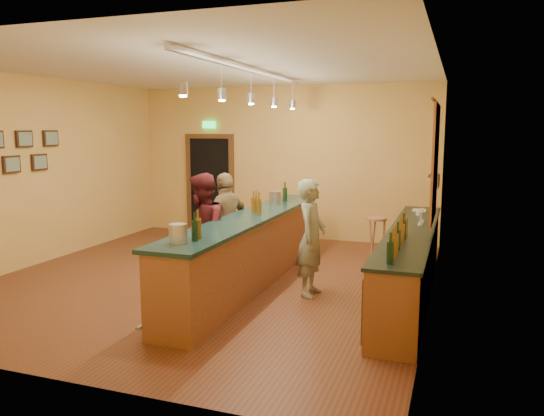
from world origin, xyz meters
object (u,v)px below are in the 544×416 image
(tasting_bar, at_px, (252,244))
(customer_b, at_px, (227,224))
(bartender, at_px, (311,238))
(back_counter, at_px, (410,262))
(customer_a, at_px, (202,232))
(bar_stool, at_px, (376,226))

(tasting_bar, relative_size, customer_b, 3.11)
(bartender, bearing_deg, back_counter, -72.01)
(bartender, relative_size, customer_a, 0.96)
(bartender, distance_m, customer_a, 1.56)
(bartender, xyz_separation_m, customer_a, (-1.53, -0.30, 0.03))
(tasting_bar, bearing_deg, customer_b, 150.04)
(customer_a, bearing_deg, tasting_bar, 114.46)
(tasting_bar, xyz_separation_m, bar_stool, (1.53, 2.20, -0.01))
(customer_a, xyz_separation_m, bar_stool, (2.07, 2.73, -0.25))
(back_counter, distance_m, customer_b, 2.87)
(customer_a, relative_size, customer_b, 1.03)
(tasting_bar, bearing_deg, bar_stool, 55.28)
(back_counter, distance_m, tasting_bar, 2.30)
(bar_stool, bearing_deg, customer_b, -137.73)
(tasting_bar, height_order, customer_b, customer_b)
(tasting_bar, height_order, customer_a, customer_a)
(back_counter, distance_m, customer_a, 2.95)
(back_counter, xyz_separation_m, customer_a, (-2.84, -0.71, 0.36))
(customer_a, height_order, bar_stool, customer_a)
(customer_b, bearing_deg, bar_stool, 152.83)
(customer_a, height_order, customer_b, customer_a)
(customer_a, xyz_separation_m, customer_b, (-0.00, 0.85, -0.03))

